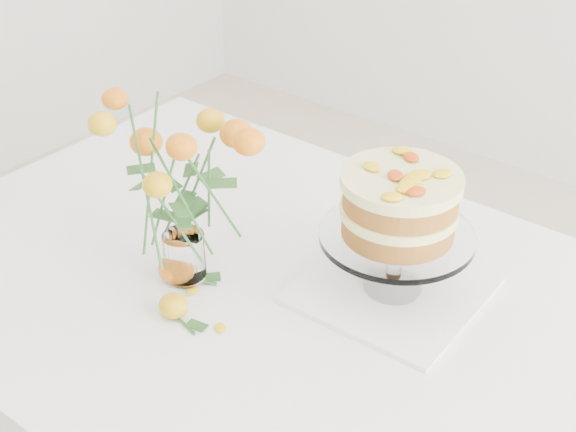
# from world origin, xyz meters

# --- Properties ---
(table) EXTENTS (1.43, 0.93, 0.76)m
(table) POSITION_xyz_m (0.00, 0.00, 0.67)
(table) COLOR tan
(table) RESTS_ON ground
(napkin) EXTENTS (0.29, 0.29, 0.01)m
(napkin) POSITION_xyz_m (0.14, 0.11, 0.76)
(napkin) COLOR white
(napkin) RESTS_ON table
(cake_stand) EXTENTS (0.25, 0.25, 0.23)m
(cake_stand) POSITION_xyz_m (0.14, 0.11, 0.92)
(cake_stand) COLOR white
(cake_stand) RESTS_ON napkin
(rose_vase) EXTENTS (0.27, 0.27, 0.36)m
(rose_vase) POSITION_xyz_m (-0.16, -0.08, 0.97)
(rose_vase) COLOR white
(rose_vase) RESTS_ON table
(loose_rose_near) EXTENTS (0.08, 0.05, 0.04)m
(loose_rose_near) POSITION_xyz_m (-0.10, -0.16, 0.78)
(loose_rose_near) COLOR gold
(loose_rose_near) RESTS_ON table
(loose_rose_far) EXTENTS (0.10, 0.06, 0.05)m
(loose_rose_far) POSITION_xyz_m (-0.17, -0.09, 0.78)
(loose_rose_far) COLOR #CF4D0A
(loose_rose_far) RESTS_ON table
(stray_petal_a) EXTENTS (0.03, 0.02, 0.00)m
(stray_petal_a) POSITION_xyz_m (-0.12, -0.10, 0.76)
(stray_petal_a) COLOR yellow
(stray_petal_a) RESTS_ON table
(stray_petal_b) EXTENTS (0.03, 0.02, 0.00)m
(stray_petal_b) POSITION_xyz_m (-0.02, -0.14, 0.76)
(stray_petal_b) COLOR yellow
(stray_petal_b) RESTS_ON table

